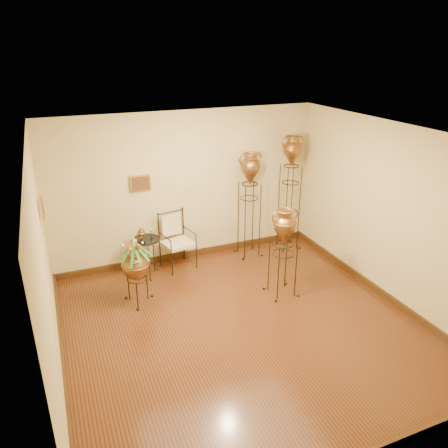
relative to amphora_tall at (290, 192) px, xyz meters
name	(u,v)px	position (x,y,z in m)	size (l,w,h in m)	color
ground	(242,327)	(-1.99, -2.15, -1.17)	(5.00, 5.00, 0.00)	#572B14
room_shell	(243,217)	(-1.99, -2.14, 0.56)	(5.02, 5.02, 2.81)	#D4BD88
amphora_tall	(290,192)	(0.00, 0.00, 0.00)	(0.57, 0.57, 2.29)	#2D2616
amphora_mid	(249,205)	(-0.87, 0.00, -0.14)	(0.48, 0.48, 2.05)	#2D2616
amphora_short	(283,252)	(-0.99, -1.54, -0.42)	(0.55, 0.55, 1.51)	#2D2616
planter_urn	(135,264)	(-3.25, -0.90, -0.48)	(0.79, 0.79, 1.24)	#2D2616
armchair	(178,241)	(-2.30, 0.00, -0.65)	(0.68, 0.65, 1.04)	#2D2616
side_table	(147,256)	(-2.90, -0.09, -0.80)	(0.52, 0.52, 0.90)	#2D2616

